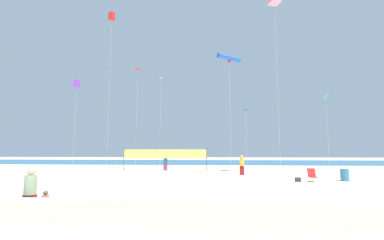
# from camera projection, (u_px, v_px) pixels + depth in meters

# --- Properties ---
(ground_plane) EXTENTS (120.00, 120.00, 0.00)m
(ground_plane) POSITION_uv_depth(u_px,v_px,m) (170.00, 184.00, 16.61)
(ground_plane) COLOR beige
(ocean_band) EXTENTS (120.00, 20.00, 0.01)m
(ocean_band) POSITION_uv_depth(u_px,v_px,m) (197.00, 162.00, 47.14)
(ocean_band) COLOR #28608C
(ocean_band) RESTS_ON ground
(boardwalk_ledge) EXTENTS (28.00, 0.44, 0.75)m
(boardwalk_ledge) POSITION_uv_depth(u_px,v_px,m) (116.00, 214.00, 7.29)
(boardwalk_ledge) COLOR beige
(boardwalk_ledge) RESTS_ON ground
(mother_figure) EXTENTS (0.37, 0.37, 1.60)m
(mother_figure) POSITION_uv_depth(u_px,v_px,m) (30.00, 190.00, 8.36)
(mother_figure) COLOR maroon
(mother_figure) RESTS_ON ground
(toddler_figure) EXTENTS (0.20, 0.20, 0.88)m
(toddler_figure) POSITION_uv_depth(u_px,v_px,m) (45.00, 204.00, 8.18)
(toddler_figure) COLOR olive
(toddler_figure) RESTS_ON ground
(beachgoer_teal_shirt) EXTENTS (0.42, 0.42, 1.83)m
(beachgoer_teal_shirt) POSITION_uv_depth(u_px,v_px,m) (165.00, 161.00, 27.71)
(beachgoer_teal_shirt) COLOR #7A3872
(beachgoer_teal_shirt) RESTS_ON ground
(beachgoer_mustard_shirt) EXTENTS (0.39, 0.39, 1.70)m
(beachgoer_mustard_shirt) POSITION_uv_depth(u_px,v_px,m) (242.00, 164.00, 22.63)
(beachgoer_mustard_shirt) COLOR maroon
(beachgoer_mustard_shirt) RESTS_ON ground
(folding_beach_chair) EXTENTS (0.52, 0.65, 0.89)m
(folding_beach_chair) POSITION_uv_depth(u_px,v_px,m) (312.00, 175.00, 17.82)
(folding_beach_chair) COLOR red
(folding_beach_chair) RESTS_ON ground
(trash_barrel) EXTENTS (0.55, 0.55, 0.83)m
(trash_barrel) POSITION_uv_depth(u_px,v_px,m) (345.00, 175.00, 18.23)
(trash_barrel) COLOR teal
(trash_barrel) RESTS_ON ground
(volleyball_net) EXTENTS (8.82, 0.36, 2.40)m
(volleyball_net) POSITION_uv_depth(u_px,v_px,m) (165.00, 155.00, 27.51)
(volleyball_net) COLOR #4C4C51
(volleyball_net) RESTS_ON ground
(beach_handbag) EXTENTS (0.36, 0.18, 0.29)m
(beach_handbag) POSITION_uv_depth(u_px,v_px,m) (298.00, 180.00, 17.78)
(beach_handbag) COLOR #2D2D33
(beach_handbag) RESTS_ON ground
(kite_red_box) EXTENTS (0.76, 0.76, 18.67)m
(kite_red_box) POSITION_uv_depth(u_px,v_px,m) (112.00, 17.00, 32.01)
(kite_red_box) COLOR silver
(kite_red_box) RESTS_ON ground
(kite_pink_diamond) EXTENTS (0.68, 0.68, 12.23)m
(kite_pink_diamond) POSITION_uv_depth(u_px,v_px,m) (161.00, 81.00, 36.84)
(kite_pink_diamond) COLOR silver
(kite_pink_diamond) RESTS_ON ground
(kite_blue_diamond) EXTENTS (0.54, 0.54, 7.43)m
(kite_blue_diamond) POSITION_uv_depth(u_px,v_px,m) (246.00, 111.00, 33.96)
(kite_blue_diamond) COLOR silver
(kite_blue_diamond) RESTS_ON ground
(kite_violet_box) EXTENTS (0.62, 0.62, 10.32)m
(kite_violet_box) POSITION_uv_depth(u_px,v_px,m) (77.00, 84.00, 31.23)
(kite_violet_box) COLOR silver
(kite_violet_box) RESTS_ON ground
(kite_green_diamond) EXTENTS (0.78, 0.78, 7.46)m
(kite_green_diamond) POSITION_uv_depth(u_px,v_px,m) (325.00, 97.00, 25.34)
(kite_green_diamond) COLOR silver
(kite_green_diamond) RESTS_ON ground
(kite_red_diamond) EXTENTS (0.86, 0.84, 11.76)m
(kite_red_diamond) POSITION_uv_depth(u_px,v_px,m) (138.00, 69.00, 30.79)
(kite_red_diamond) COLOR silver
(kite_red_diamond) RESTS_ON ground
(kite_blue_tube) EXTENTS (2.21, 1.83, 10.29)m
(kite_blue_tube) POSITION_uv_depth(u_px,v_px,m) (229.00, 58.00, 22.99)
(kite_blue_tube) COLOR silver
(kite_blue_tube) RESTS_ON ground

